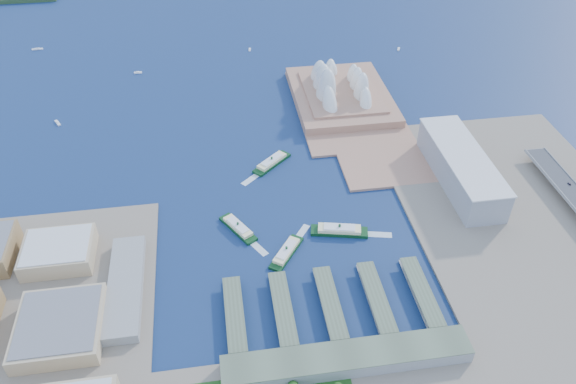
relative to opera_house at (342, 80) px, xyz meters
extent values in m
plane|color=#0F284A|center=(-105.00, -280.00, -32.00)|extent=(3000.00, 3000.00, 0.00)
cube|color=gray|center=(-355.00, -385.00, -30.50)|extent=(220.00, 390.00, 3.00)
cube|color=gray|center=(135.00, -330.00, -30.50)|extent=(240.00, 500.00, 3.00)
cube|color=#A7755B|center=(2.50, -20.00, -30.50)|extent=(135.00, 220.00, 3.00)
cube|color=gray|center=(90.00, -200.00, -11.50)|extent=(45.00, 155.00, 35.00)
cube|color=gray|center=(-90.00, -415.00, -23.00)|extent=(200.00, 28.00, 12.00)
imported|color=slate|center=(199.00, -239.15, -16.42)|extent=(2.03, 5.00, 1.45)
camera|label=1|loc=(-175.80, -666.94, 360.85)|focal=35.00mm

